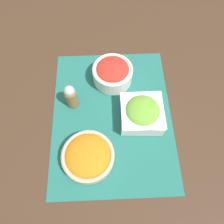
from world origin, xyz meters
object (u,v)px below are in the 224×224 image
object	(u,v)px
lettuce_bowl	(142,113)
tomato_bowl	(113,73)
pepper_shaker	(71,96)
carrot_bowl	(88,156)

from	to	relation	value
lettuce_bowl	tomato_bowl	size ratio (longest dim) A/B	1.00
tomato_bowl	pepper_shaker	size ratio (longest dim) A/B	1.40
lettuce_bowl	tomato_bowl	world-z (taller)	tomato_bowl
carrot_bowl	pepper_shaker	distance (m)	0.22
tomato_bowl	pepper_shaker	bearing A→B (deg)	-55.50
tomato_bowl	carrot_bowl	size ratio (longest dim) A/B	0.89
lettuce_bowl	carrot_bowl	bearing A→B (deg)	-52.60
carrot_bowl	pepper_shaker	xyz separation A→B (m)	(-0.21, -0.06, 0.02)
tomato_bowl	carrot_bowl	world-z (taller)	tomato_bowl
lettuce_bowl	tomato_bowl	bearing A→B (deg)	-150.89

